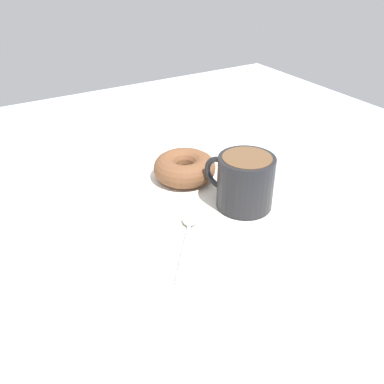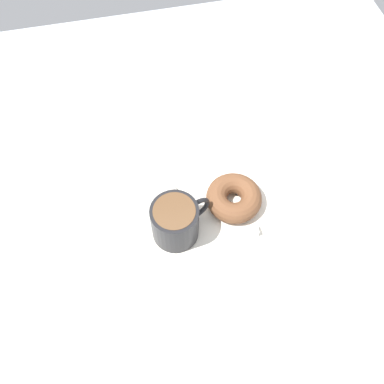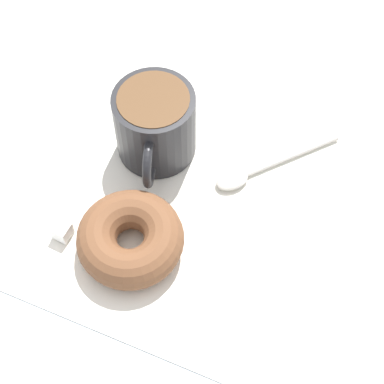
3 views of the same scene
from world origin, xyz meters
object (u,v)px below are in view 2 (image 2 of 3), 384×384
at_px(spoon, 158,184).
at_px(coffee_cup, 176,221).
at_px(donut, 234,198).
at_px(sugar_cube, 253,231).

bearing_deg(spoon, coffee_cup, 98.10).
bearing_deg(donut, spoon, -28.08).
bearing_deg(sugar_cube, donut, -75.30).
relative_size(donut, spoon, 0.83).
height_order(donut, sugar_cube, donut).
distance_m(spoon, sugar_cube, 0.21).
relative_size(coffee_cup, sugar_cube, 6.63).
bearing_deg(sugar_cube, coffee_cup, -14.07).
bearing_deg(coffee_cup, donut, -163.40).
height_order(coffee_cup, spoon, coffee_cup).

